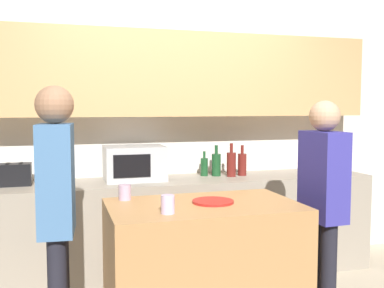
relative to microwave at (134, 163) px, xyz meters
name	(u,v)px	position (x,y,z in m)	size (l,w,h in m)	color
back_wall	(171,107)	(0.38, 0.21, 0.49)	(6.40, 0.40, 2.70)	silver
back_counter	(179,228)	(0.38, -0.07, -0.60)	(3.60, 0.62, 0.89)	gray
kitchen_island	(203,278)	(0.22, -1.29, -0.57)	(1.17, 0.71, 0.94)	#B27F4C
microwave	(134,163)	(0.00, 0.00, 0.00)	(0.52, 0.39, 0.30)	#B7BABC
toaster	(15,175)	(-0.98, 0.00, -0.06)	(0.26, 0.16, 0.18)	black
potted_plant	(329,151)	(1.96, 0.00, 0.05)	(0.14, 0.14, 0.39)	silver
bottle_0	(204,166)	(0.66, 0.05, -0.06)	(0.07, 0.07, 0.23)	#194723
bottle_1	(216,164)	(0.77, 0.02, -0.04)	(0.09, 0.09, 0.29)	#194723
bottle_2	(231,164)	(0.89, -0.05, -0.03)	(0.09, 0.09, 0.31)	maroon
bottle_3	(242,164)	(1.01, -0.02, -0.04)	(0.08, 0.08, 0.28)	maroon
plate_on_island	(213,202)	(0.28, -1.28, -0.10)	(0.26, 0.26, 0.01)	red
cup_0	(168,204)	(-0.05, -1.48, -0.05)	(0.08, 0.08, 0.10)	silver
cup_1	(125,192)	(-0.23, -1.04, -0.05)	(0.08, 0.08, 0.10)	#C1A0BC
person_left	(323,196)	(1.09, -1.25, -0.11)	(0.21, 0.35, 1.58)	black
person_center	(57,202)	(-0.65, -1.22, -0.06)	(0.22, 0.36, 1.66)	black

